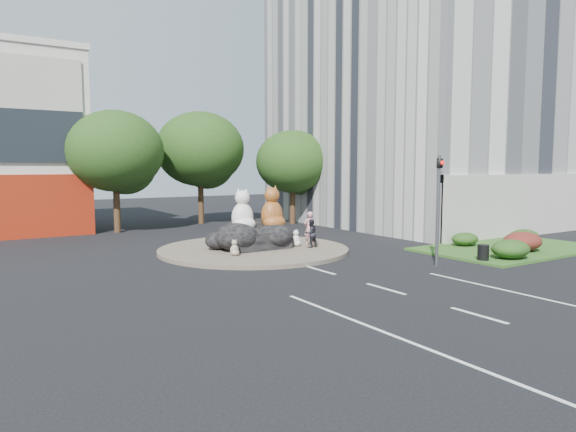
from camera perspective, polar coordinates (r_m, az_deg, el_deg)
name	(u,v)px	position (r m, az deg, el deg)	size (l,w,h in m)	color
ground	(386,289)	(19.32, 10.80, -7.98)	(120.00, 120.00, 0.00)	black
roundabout_island	(254,250)	(27.28, -3.83, -3.74)	(10.00, 10.00, 0.20)	brown
rock_plinth	(254,239)	(27.20, -3.84, -2.60)	(3.20, 2.60, 0.90)	black
office_tower	(434,5)	(46.20, 15.91, 21.66)	(20.00, 20.00, 35.00)	silver
grass_verge	(510,249)	(30.32, 23.48, -3.34)	(10.00, 6.00, 0.12)	#32541C
tree_left	(116,155)	(36.80, -18.57, 6.41)	(6.46, 6.46, 8.27)	#382314
tree_mid	(201,153)	(40.95, -9.68, 6.92)	(6.84, 6.84, 8.76)	#382314
tree_right	(293,165)	(40.24, 0.54, 5.71)	(5.70, 5.70, 7.30)	#382314
hedge_near_green	(511,249)	(26.68, 23.50, -3.38)	(2.00, 1.60, 0.90)	#153611
hedge_red	(522,241)	(29.29, 24.60, -2.58)	(2.20, 1.76, 0.99)	#461612
hedge_mid_green	(524,236)	(32.19, 24.76, -2.06)	(1.80, 1.44, 0.81)	#153611
hedge_back_green	(465,239)	(30.10, 19.07, -2.44)	(1.60, 1.28, 0.72)	#153611
traffic_light	(440,186)	(23.89, 16.55, 3.22)	(0.44, 1.24, 5.00)	#595B60
street_lamp	(449,166)	(33.65, 17.45, 5.37)	(2.34, 0.22, 8.06)	#595B60
cat_white	(242,210)	(26.80, -5.09, 0.68)	(1.36, 1.18, 2.27)	silver
cat_tabby	(272,208)	(27.36, -1.79, 0.93)	(1.44, 1.24, 2.39)	#C25728
kitten_calico	(234,247)	(24.90, -5.97, -3.48)	(0.48, 0.42, 0.80)	beige
kitten_white	(296,238)	(27.74, 0.89, -2.42)	(0.55, 0.47, 0.91)	silver
pedestrian_pink	(309,228)	(28.01, 2.39, -1.39)	(0.67, 0.44, 1.84)	#CE858B
pedestrian_dark	(311,233)	(27.26, 2.55, -1.93)	(0.73, 0.57, 1.51)	black
litter_bin	(483,252)	(25.70, 20.87, -3.80)	(0.52, 0.52, 0.73)	black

